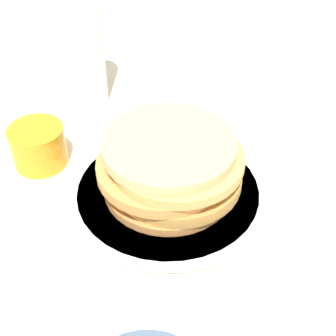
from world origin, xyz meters
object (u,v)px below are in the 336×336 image
at_px(water_bottle_near, 76,37).
at_px(plate, 168,191).
at_px(pancake_stack, 170,166).
at_px(juice_glass, 38,146).

bearing_deg(water_bottle_near, plate, 158.72).
bearing_deg(water_bottle_near, pancake_stack, 159.59).
relative_size(juice_glass, water_bottle_near, 0.31).
height_order(juice_glass, water_bottle_near, water_bottle_near).
bearing_deg(plate, juice_glass, 16.23).
distance_m(juice_glass, water_bottle_near, 0.18).
bearing_deg(juice_glass, pancake_stack, -162.65).
xyz_separation_m(plate, pancake_stack, (-0.00, -0.00, 0.04)).
distance_m(plate, pancake_stack, 0.04).
xyz_separation_m(juice_glass, water_bottle_near, (0.06, -0.15, 0.08)).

